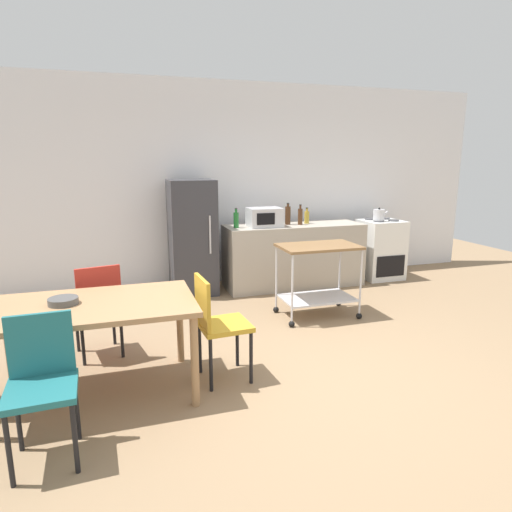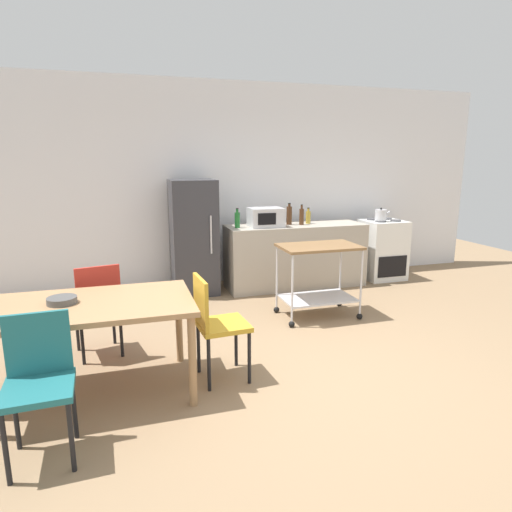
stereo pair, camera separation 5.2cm
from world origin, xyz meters
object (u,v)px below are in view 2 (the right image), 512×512
Objects in this scene: microwave at (266,217)px; bottle_hot_sauce at (308,217)px; dining_table at (92,313)px; kitchen_cart at (318,269)px; chair_mustard at (215,320)px; bottle_wine at (237,220)px; fruit_bowl at (62,300)px; kettle at (381,215)px; stove_oven at (382,249)px; bottle_vinegar at (289,215)px; chair_red at (98,303)px; refrigerator at (194,237)px; bottle_soy_sauce at (302,216)px; chair_teal at (39,377)px.

microwave reaches higher than bottle_hot_sauce.
microwave is at bearing 47.38° from dining_table.
kitchen_cart is 1.33m from microwave.
dining_table is at bearing 83.42° from chair_mustard.
chair_mustard is 2.58m from bottle_wine.
kettle is (4.16, 2.27, 0.23)m from fruit_bowl.
kettle is (3.02, 2.35, 0.48)m from chair_mustard.
fruit_bowl is (-4.28, -2.37, 0.32)m from stove_oven.
kettle is at bearing -4.85° from bottle_vinegar.
microwave reaches higher than dining_table.
bottle_wine is (0.82, 2.40, 0.49)m from chair_mustard.
kettle is (2.20, -0.04, -0.01)m from bottle_wine.
bottle_wine is at bearing 178.90° from kettle.
bottle_wine is 1.24× the size of fruit_bowl.
chair_red is 0.75m from fruit_bowl.
kettle is (2.78, -0.18, 0.23)m from refrigerator.
bottle_hot_sauce is 1.12m from kettle.
bottle_hot_sauce reaches higher than kitchen_cart.
bottle_vinegar is at bearing 83.85° from kitchen_cart.
dining_table is 5.20× the size of bottle_soy_sauce.
refrigerator reaches higher than kettle.
fruit_bowl is (-2.60, -1.07, 0.20)m from kitchen_cart.
chair_mustard and chair_red have the same top height.
stove_oven is 3.00× the size of bottle_vinegar.
microwave is at bearing -176.96° from bottle_soy_sauce.
fruit_bowl is at bearing -141.29° from bottle_soy_sauce.
bottle_hot_sauce is at bearing 178.30° from stove_oven.
dining_table is at bearing -115.16° from refrigerator.
stove_oven is 1.64m from bottle_vinegar.
fruit_bowl is (-1.14, 0.08, 0.26)m from chair_mustard.
dining_table is 2.96m from bottle_wine.
stove_oven is at bearing 30.66° from dining_table.
fruit_bowl is 4.75m from kettle.
chair_teal is at bearing 113.23° from chair_mustard.
chair_teal is 3.09× the size of bottle_soy_sauce.
chair_mustard is at bearing -141.97° from stove_oven.
kitchen_cart is (2.39, 1.11, -0.10)m from dining_table.
dining_table is 0.74m from chair_teal.
fruit_bowl is (-2.91, -2.33, -0.25)m from bottle_soy_sauce.
stove_oven is at bearing 29.01° from fruit_bowl.
stove_oven is 1.01× the size of kitchen_cart.
kitchen_cart is (-1.68, -1.30, 0.12)m from stove_oven.
chair_teal is 0.97× the size of stove_oven.
chair_mustard is 4.12× the size of fruit_bowl.
bottle_soy_sauce is at bearing 177.51° from kettle.
bottle_wine is (1.75, 2.36, 0.34)m from dining_table.
kettle is at bearing -6.91° from bottle_hot_sauce.
bottle_soy_sauce is (1.76, 2.41, 0.50)m from chair_mustard.
chair_teal is 3.33× the size of bottle_wine.
bottle_wine is at bearing -179.26° from bottle_soy_sauce.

